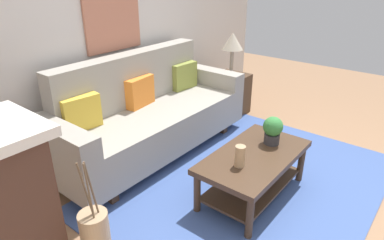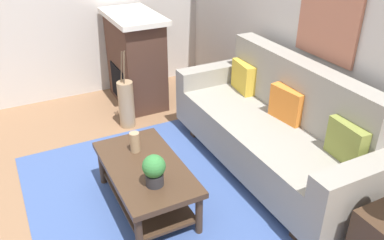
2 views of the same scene
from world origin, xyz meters
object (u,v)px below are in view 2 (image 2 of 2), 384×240
Objects in this scene: throw_pillow_orange at (287,104)px; framed_painting at (328,21)px; tabletop_vase at (135,142)px; floor_vase at (126,104)px; potted_plant_tabletop at (154,170)px; throw_pillow_mustard at (244,77)px; throw_pillow_olive at (347,142)px; couch at (274,130)px; coffee_table at (146,177)px; fireplace at (135,59)px.

framed_painting is (0.00, 0.34, 0.74)m from throw_pillow_orange.
tabletop_vase is 1.26m from floor_vase.
potted_plant_tabletop reaches higher than floor_vase.
throw_pillow_orange is at bearing 0.00° from throw_pillow_mustard.
potted_plant_tabletop is at bearing -11.10° from floor_vase.
tabletop_vase is (-1.00, -1.42, -0.16)m from throw_pillow_olive.
couch is 1.09m from framed_painting.
floor_vase is (-0.72, -1.12, -0.40)m from throw_pillow_mustard.
throw_pillow_olive is 1.66m from coffee_table.
fireplace reaches higher than throw_pillow_orange.
tabletop_vase is at bearing -98.41° from framed_painting.
fireplace is at bearing -162.32° from couch.
coffee_table is at bearing -63.11° from throw_pillow_mustard.
tabletop_vase is at bearing 176.95° from potted_plant_tabletop.
throw_pillow_orange is (0.00, 0.12, 0.25)m from couch.
potted_plant_tabletop is at bearing -81.94° from framed_painting.
couch is at bearing -9.55° from throw_pillow_mustard.
coffee_table is 1.97× the size of floor_vase.
floor_vase is (0.58, -0.34, -0.31)m from fireplace.
framed_painting reaches higher than coffee_table.
fireplace is 1.63× the size of framed_painting.
tabletop_vase is 1.89m from fireplace.
fireplace is at bearing -159.19° from throw_pillow_orange.
framed_painting reaches higher than potted_plant_tabletop.
fireplace reaches higher than couch.
tabletop_vase reaches higher than coffee_table.
potted_plant_tabletop is at bearing -16.50° from fireplace.
potted_plant_tabletop is (-0.49, -1.45, -0.11)m from throw_pillow_olive.
throw_pillow_mustard is at bearing 124.43° from potted_plant_tabletop.
throw_pillow_mustard and throw_pillow_olive have the same top height.
floor_vase is (-1.46, -0.99, -0.15)m from couch.
throw_pillow_orange is 0.33× the size of coffee_table.
couch is 3.31× the size of framed_painting.
throw_pillow_olive is 0.64× the size of floor_vase.
coffee_table is (0.73, -1.43, -0.37)m from throw_pillow_mustard.
throw_pillow_orange is 1.46m from tabletop_vase.
floor_vase is at bearing -145.76° from couch.
fireplace is at bearing 149.40° from floor_vase.
throw_pillow_mustard is 0.74m from throw_pillow_orange.
fireplace is at bearing -164.43° from throw_pillow_olive.
potted_plant_tabletop is (0.52, -0.03, 0.05)m from tabletop_vase.
throw_pillow_mustard is 1.51m from fireplace.
throw_pillow_orange is 1.00× the size of throw_pillow_olive.
throw_pillow_olive is at bearing 71.44° from potted_plant_tabletop.
couch is 0.79m from throw_pillow_mustard.
throw_pillow_mustard is 1.76m from potted_plant_tabletop.
throw_pillow_olive is at bearing 9.55° from couch.
floor_vase reaches higher than coffee_table.
floor_vase is at bearing -30.60° from fireplace.
couch is 6.53× the size of throw_pillow_mustard.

